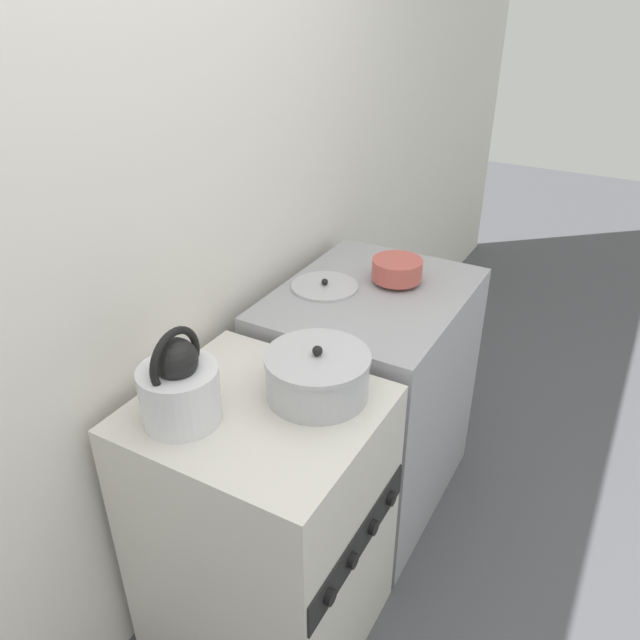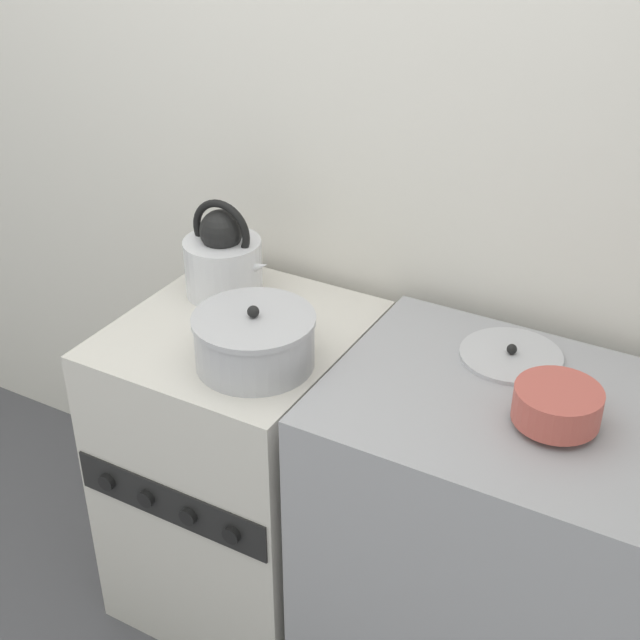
{
  "view_description": "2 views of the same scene",
  "coord_description": "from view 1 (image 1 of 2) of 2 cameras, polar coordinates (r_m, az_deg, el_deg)",
  "views": [
    {
      "loc": [
        -1.07,
        -0.48,
        1.89
      ],
      "look_at": [
        0.31,
        0.29,
        1.0
      ],
      "focal_mm": 35.0,
      "sensor_mm": 36.0,
      "label": 1
    },
    {
      "loc": [
        1.12,
        -1.24,
        2.03
      ],
      "look_at": [
        0.24,
        0.32,
        0.97
      ],
      "focal_mm": 50.0,
      "sensor_mm": 36.0,
      "label": 2
    }
  ],
  "objects": [
    {
      "name": "cooking_pot",
      "position": [
        1.68,
        -0.23,
        -5.06
      ],
      "size": [
        0.29,
        0.29,
        0.16
      ],
      "color": "#B2B2B7",
      "rests_on": "stove"
    },
    {
      "name": "kettle",
      "position": [
        1.61,
        -12.71,
        -5.9
      ],
      "size": [
        0.25,
        0.2,
        0.27
      ],
      "color": "silver",
      "rests_on": "stove"
    },
    {
      "name": "wall_back",
      "position": [
        1.72,
        -17.16,
        6.11
      ],
      "size": [
        7.0,
        0.06,
        2.5
      ],
      "color": "silver",
      "rests_on": "ground_plane"
    },
    {
      "name": "loose_pot_lid",
      "position": [
        2.2,
        0.43,
        3.11
      ],
      "size": [
        0.24,
        0.24,
        0.03
      ],
      "color": "#B2B2B7",
      "rests_on": "counter"
    },
    {
      "name": "stove",
      "position": [
        1.97,
        -5.16,
        -18.16
      ],
      "size": [
        0.58,
        0.65,
        0.88
      ],
      "color": "beige",
      "rests_on": "ground_plane"
    },
    {
      "name": "counter",
      "position": [
        2.42,
        4.4,
        -7.09
      ],
      "size": [
        0.78,
        0.62,
        0.91
      ],
      "color": "#99999E",
      "rests_on": "ground_plane"
    },
    {
      "name": "enamel_bowl",
      "position": [
        2.24,
        7.06,
        4.59
      ],
      "size": [
        0.18,
        0.18,
        0.09
      ],
      "color": "#B75147",
      "rests_on": "counter"
    }
  ]
}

